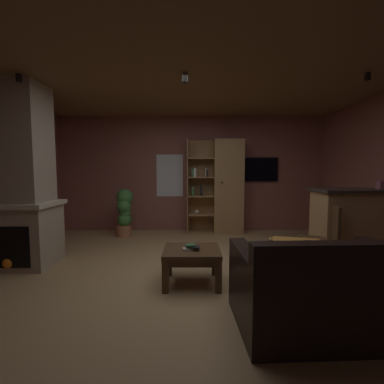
{
  "coord_description": "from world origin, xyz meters",
  "views": [
    {
      "loc": [
        0.02,
        -3.31,
        1.35
      ],
      "look_at": [
        0.0,
        0.4,
        1.05
      ],
      "focal_mm": 24.87,
      "sensor_mm": 36.0,
      "label": 1
    }
  ],
  "objects": [
    {
      "name": "floor",
      "position": [
        0.0,
        0.0,
        -0.01
      ],
      "size": [
        5.89,
        5.31,
        0.02
      ],
      "primitive_type": "cube",
      "color": "tan",
      "rests_on": "ground"
    },
    {
      "name": "table_book_1",
      "position": [
        0.05,
        -0.26,
        0.45
      ],
      "size": [
        0.11,
        0.1,
        0.02
      ],
      "primitive_type": "cube",
      "rotation": [
        0.0,
        0.0,
        -0.07
      ],
      "color": "black",
      "rests_on": "coffee_table"
    },
    {
      "name": "dining_chair",
      "position": [
        1.68,
        -0.03,
        0.53
      ],
      "size": [
        0.51,
        0.51,
        0.92
      ],
      "color": "#4C331E",
      "rests_on": "ground"
    },
    {
      "name": "ceiling",
      "position": [
        0.0,
        0.0,
        2.55
      ],
      "size": [
        5.89,
        5.31,
        0.02
      ],
      "primitive_type": "cube",
      "color": "brown"
    },
    {
      "name": "coffee_table",
      "position": [
        0.01,
        -0.21,
        0.33
      ],
      "size": [
        0.67,
        0.59,
        0.42
      ],
      "color": "#4C331E",
      "rests_on": "ground"
    },
    {
      "name": "stone_fireplace",
      "position": [
        -2.39,
        0.4,
        1.14
      ],
      "size": [
        0.94,
        0.77,
        2.54
      ],
      "color": "tan",
      "rests_on": "ground"
    },
    {
      "name": "wall_back",
      "position": [
        0.0,
        2.69,
        1.27
      ],
      "size": [
        6.01,
        0.06,
        2.54
      ],
      "primitive_type": "cube",
      "color": "#8E544C",
      "rests_on": "ground"
    },
    {
      "name": "table_book_2",
      "position": [
        -0.01,
        -0.25,
        0.47
      ],
      "size": [
        0.13,
        0.11,
        0.02
      ],
      "primitive_type": "cube",
      "rotation": [
        0.0,
        0.0,
        0.25
      ],
      "color": "#387247",
      "rests_on": "coffee_table"
    },
    {
      "name": "bookshelf_cabinet",
      "position": [
        0.71,
        2.41,
        1.0
      ],
      "size": [
        1.2,
        0.41,
        2.01
      ],
      "color": "#A87F51",
      "rests_on": "ground"
    },
    {
      "name": "potted_floor_plant",
      "position": [
        -1.37,
        2.08,
        0.53
      ],
      "size": [
        0.34,
        0.37,
        0.98
      ],
      "color": "#B77051",
      "rests_on": "ground"
    },
    {
      "name": "track_light_spot_0",
      "position": [
        -2.09,
        0.02,
        2.47
      ],
      "size": [
        0.07,
        0.07,
        0.09
      ],
      "primitive_type": "cylinder",
      "color": "black"
    },
    {
      "name": "leather_couch",
      "position": [
        1.12,
        -1.13,
        0.31
      ],
      "size": [
        1.48,
        0.94,
        0.84
      ],
      "color": "black",
      "rests_on": "ground"
    },
    {
      "name": "kitchen_bar_counter",
      "position": [
        2.49,
        0.31,
        0.55
      ],
      "size": [
        1.54,
        0.58,
        1.1
      ],
      "color": "#A87F51",
      "rests_on": "ground"
    },
    {
      "name": "table_book_0",
      "position": [
        -0.03,
        -0.26,
        0.43
      ],
      "size": [
        0.14,
        0.12,
        0.03
      ],
      "primitive_type": "cube",
      "rotation": [
        0.0,
        0.0,
        0.28
      ],
      "color": "beige",
      "rests_on": "coffee_table"
    },
    {
      "name": "window_pane_back",
      "position": [
        -0.48,
        2.65,
        1.24
      ],
      "size": [
        0.59,
        0.01,
        0.94
      ],
      "primitive_type": "cube",
      "color": "white"
    },
    {
      "name": "track_light_spot_2",
      "position": [
        2.12,
        -0.03,
        2.47
      ],
      "size": [
        0.07,
        0.07,
        0.09
      ],
      "primitive_type": "cylinder",
      "color": "black"
    },
    {
      "name": "wall_mounted_tv",
      "position": [
        1.45,
        2.62,
        1.37
      ],
      "size": [
        0.95,
        0.06,
        0.53
      ],
      "color": "black"
    },
    {
      "name": "track_light_spot_1",
      "position": [
        -0.07,
        0.03,
        2.47
      ],
      "size": [
        0.07,
        0.07,
        0.09
      ],
      "primitive_type": "cylinder",
      "color": "black"
    }
  ]
}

